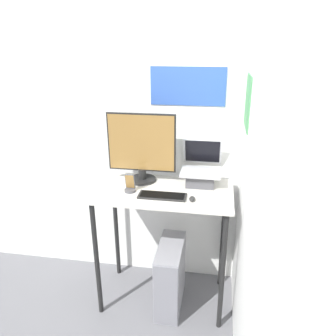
% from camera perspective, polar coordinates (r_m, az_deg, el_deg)
% --- Properties ---
extents(ground_plane, '(12.00, 12.00, 0.00)m').
position_cam_1_polar(ground_plane, '(2.84, -1.88, -25.34)').
color(ground_plane, slate).
extents(wall_back, '(6.00, 0.06, 2.60)m').
position_cam_1_polar(wall_back, '(2.72, 0.48, 4.95)').
color(wall_back, white).
rests_on(wall_back, ground_plane).
extents(wall_side_right, '(0.06, 6.00, 2.60)m').
position_cam_1_polar(wall_side_right, '(2.07, 14.45, -1.05)').
color(wall_side_right, white).
rests_on(wall_side_right, ground_plane).
extents(desk, '(1.05, 0.58, 1.01)m').
position_cam_1_polar(desk, '(2.55, -0.85, -7.29)').
color(desk, beige).
rests_on(desk, ground_plane).
extents(laptop, '(0.30, 0.32, 0.33)m').
position_cam_1_polar(laptop, '(2.55, 5.72, -0.92)').
color(laptop, '#4C4C51').
rests_on(laptop, desk).
extents(monitor, '(0.54, 0.22, 0.55)m').
position_cam_1_polar(monitor, '(2.55, -4.62, 3.16)').
color(monitor, black).
rests_on(monitor, desk).
extents(keyboard, '(0.35, 0.13, 0.02)m').
position_cam_1_polar(keyboard, '(2.36, -1.00, -4.86)').
color(keyboard, black).
rests_on(keyboard, desk).
extents(mouse, '(0.04, 0.07, 0.03)m').
position_cam_1_polar(mouse, '(2.31, 4.22, -5.37)').
color(mouse, '#262626').
rests_on(mouse, desk).
extents(cell_phone, '(0.08, 0.08, 0.14)m').
position_cam_1_polar(cell_phone, '(2.45, -6.64, -3.28)').
color(cell_phone, '#4C4C51').
rests_on(cell_phone, desk).
extents(computer_tower, '(0.19, 0.48, 0.57)m').
position_cam_1_polar(computer_tower, '(2.80, 0.40, -18.26)').
color(computer_tower, gray).
rests_on(computer_tower, ground_plane).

